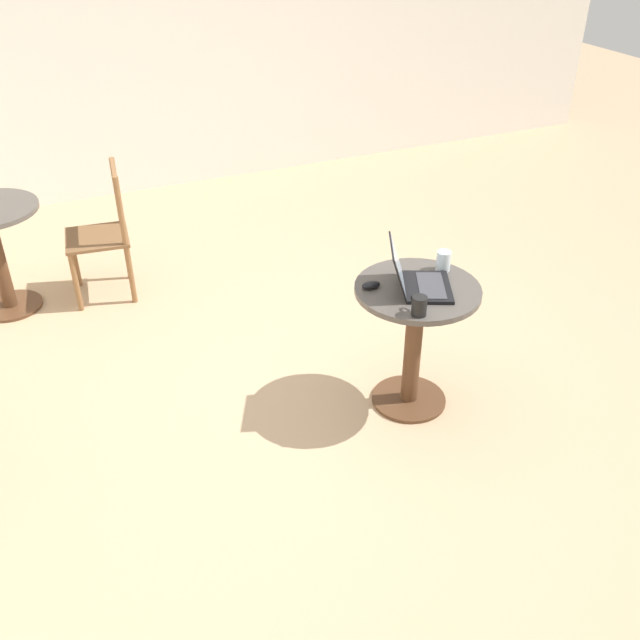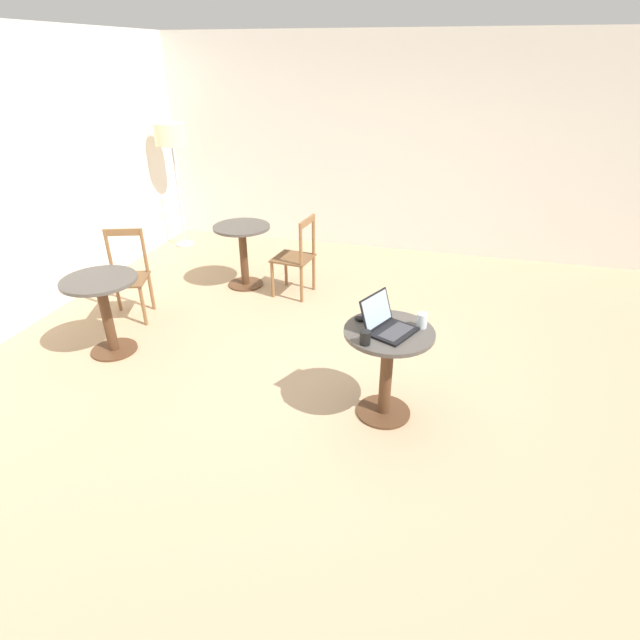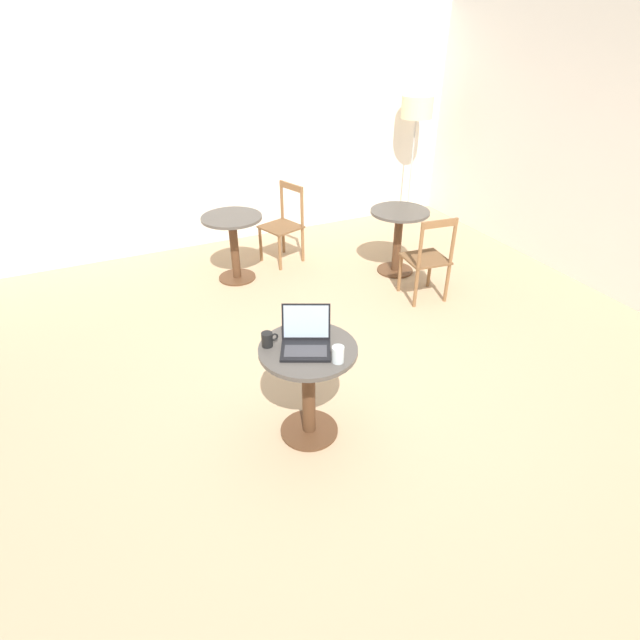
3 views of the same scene
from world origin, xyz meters
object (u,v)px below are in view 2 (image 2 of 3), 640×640
(laptop, at_px, (388,325))
(chair_far_right, at_px, (127,277))
(mug, at_px, (365,337))
(floor_lamp, at_px, (171,139))
(cafe_table_mid, at_px, (243,244))
(cafe_table_far, at_px, (104,301))
(mouse, at_px, (361,319))
(cafe_table_near, at_px, (387,357))
(chair_mid_front, at_px, (297,258))
(drinking_glass, at_px, (422,321))

(laptop, bearing_deg, chair_far_right, 71.30)
(mug, bearing_deg, floor_lamp, 44.41)
(laptop, bearing_deg, cafe_table_mid, 44.46)
(cafe_table_mid, relative_size, floor_lamp, 0.44)
(mug, bearing_deg, cafe_table_far, 78.80)
(floor_lamp, distance_m, laptop, 4.56)
(chair_far_right, height_order, mouse, chair_far_right)
(laptop, distance_m, mug, 0.24)
(cafe_table_near, distance_m, chair_mid_front, 2.27)
(chair_far_right, height_order, mug, chair_far_right)
(cafe_table_near, xyz_separation_m, chair_mid_front, (1.88, 1.27, -0.07))
(drinking_glass, bearing_deg, cafe_table_near, 116.55)
(laptop, relative_size, mouse, 4.16)
(chair_far_right, height_order, laptop, laptop)
(cafe_table_near, distance_m, mouse, 0.33)
(cafe_table_mid, bearing_deg, cafe_table_near, -135.23)
(mug, bearing_deg, drinking_glass, -46.29)
(floor_lamp, relative_size, mouse, 16.40)
(cafe_table_mid, distance_m, mug, 2.85)
(cafe_table_near, xyz_separation_m, mug, (-0.22, 0.13, 0.27))
(chair_far_right, xyz_separation_m, floor_lamp, (2.12, 0.56, 1.01))
(chair_mid_front, relative_size, chair_far_right, 1.00)
(cafe_table_near, relative_size, cafe_table_mid, 1.00)
(chair_far_right, relative_size, mug, 8.02)
(mug, bearing_deg, chair_far_right, 66.50)
(cafe_table_far, xyz_separation_m, chair_mid_front, (1.62, -1.27, -0.07))
(cafe_table_mid, relative_size, laptop, 1.74)
(chair_mid_front, bearing_deg, floor_lamp, 60.47)
(cafe_table_mid, xyz_separation_m, drinking_glass, (-1.85, -2.15, 0.27))
(chair_mid_front, xyz_separation_m, chair_far_right, (-0.95, 1.50, 0.00))
(floor_lamp, bearing_deg, mug, -135.59)
(cafe_table_mid, relative_size, chair_far_right, 0.81)
(cafe_table_far, height_order, mouse, mouse)
(cafe_table_mid, xyz_separation_m, chair_far_right, (-1.03, 0.83, -0.07))
(cafe_table_far, xyz_separation_m, floor_lamp, (2.79, 0.79, 0.95))
(cafe_table_mid, distance_m, floor_lamp, 2.00)
(drinking_glass, bearing_deg, mouse, 91.75)
(cafe_table_mid, relative_size, chair_mid_front, 0.81)
(chair_mid_front, bearing_deg, cafe_table_near, -145.85)
(mouse, relative_size, drinking_glass, 0.94)
(cafe_table_near, height_order, cafe_table_mid, same)
(cafe_table_near, height_order, floor_lamp, floor_lamp)
(cafe_table_far, xyz_separation_m, mouse, (-0.16, -2.32, 0.23))
(chair_mid_front, bearing_deg, cafe_table_far, 142.01)
(floor_lamp, bearing_deg, laptop, -132.60)
(chair_mid_front, relative_size, floor_lamp, 0.55)
(mouse, bearing_deg, mug, -164.57)
(chair_far_right, bearing_deg, cafe_table_far, -161.10)
(floor_lamp, xyz_separation_m, mouse, (-2.95, -3.11, -0.71))
(cafe_table_mid, bearing_deg, cafe_table_far, 160.54)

